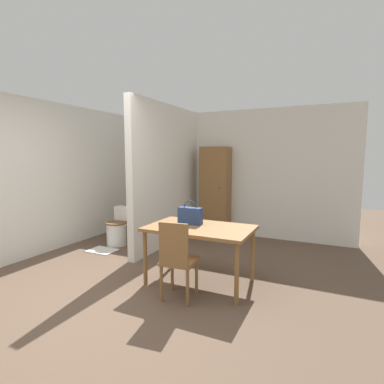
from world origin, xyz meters
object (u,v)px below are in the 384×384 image
at_px(dining_table, 200,232).
at_px(wooden_chair, 177,258).
at_px(handbag, 190,215).
at_px(toilet, 119,229).
at_px(wooden_cabinet, 215,191).

relative_size(dining_table, wooden_chair, 1.43).
distance_m(dining_table, handbag, 0.27).
bearing_deg(wooden_chair, dining_table, 79.34).
bearing_deg(handbag, toilet, 155.71).
bearing_deg(dining_table, handbag, 154.70).
relative_size(toilet, wooden_cabinet, 0.37).
bearing_deg(wooden_chair, handbag, 96.05).
relative_size(dining_table, toilet, 1.94).
bearing_deg(dining_table, wooden_cabinet, 106.39).
bearing_deg(toilet, wooden_chair, -36.00).
xyz_separation_m(wooden_chair, toilet, (-1.98, 1.44, -0.19)).
height_order(handbag, wooden_cabinet, wooden_cabinet).
height_order(toilet, handbag, handbag).
height_order(dining_table, handbag, handbag).
bearing_deg(wooden_chair, toilet, 137.69).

